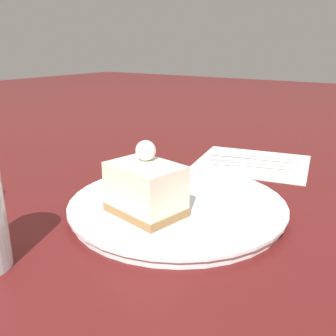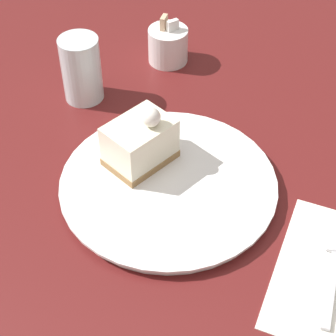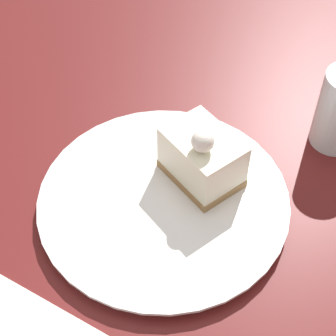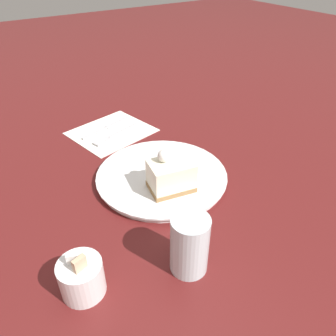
{
  "view_description": "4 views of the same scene",
  "coord_description": "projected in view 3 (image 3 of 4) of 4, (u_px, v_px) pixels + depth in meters",
  "views": [
    {
      "loc": [
        -0.36,
        -0.22,
        0.21
      ],
      "look_at": [
        0.0,
        0.03,
        0.07
      ],
      "focal_mm": 40.0,
      "sensor_mm": 36.0,
      "label": 1
    },
    {
      "loc": [
        0.31,
        -0.39,
        0.55
      ],
      "look_at": [
        0.03,
        0.02,
        0.05
      ],
      "focal_mm": 60.0,
      "sensor_mm": 36.0,
      "label": 2
    },
    {
      "loc": [
        0.31,
        0.29,
        0.52
      ],
      "look_at": [
        0.01,
        0.03,
        0.06
      ],
      "focal_mm": 60.0,
      "sensor_mm": 36.0,
      "label": 3
    },
    {
      "loc": [
        -0.47,
        0.33,
        0.44
      ],
      "look_at": [
        0.01,
        0.02,
        0.04
      ],
      "focal_mm": 35.0,
      "sensor_mm": 36.0,
      "label": 4
    }
  ],
  "objects": [
    {
      "name": "ground_plane",
      "position": [
        160.0,
        182.0,
        0.67
      ],
      "size": [
        4.0,
        4.0,
        0.0
      ],
      "primitive_type": "plane",
      "color": "#5B1919"
    },
    {
      "name": "plate",
      "position": [
        163.0,
        201.0,
        0.64
      ],
      "size": [
        0.29,
        0.29,
        0.02
      ],
      "color": "white",
      "rests_on": "ground_plane"
    },
    {
      "name": "cake_slice",
      "position": [
        202.0,
        157.0,
        0.63
      ],
      "size": [
        0.08,
        0.1,
        0.09
      ],
      "rotation": [
        0.0,
        0.0,
        -0.19
      ],
      "color": "#9E7547",
      "rests_on": "plate"
    }
  ]
}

